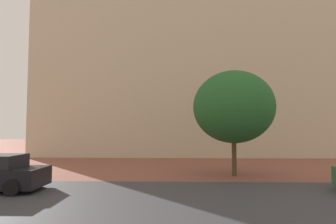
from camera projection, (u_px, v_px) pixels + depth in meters
name	position (u px, v px, depth m)	size (l,w,h in m)	color
ground_plane	(173.00, 195.00, 11.09)	(120.00, 120.00, 0.00)	brown
street_asphalt_strip	(173.00, 203.00, 9.90)	(120.00, 8.03, 0.00)	#38383D
landmark_building	(184.00, 76.00, 33.50)	(29.61, 16.08, 30.37)	beige
tree_curb_far	(233.00, 107.00, 15.85)	(4.57, 4.57, 5.94)	#4C3823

